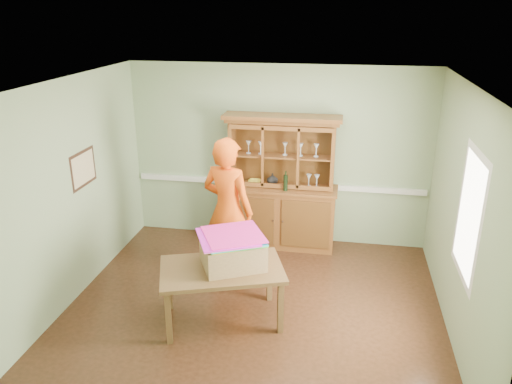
% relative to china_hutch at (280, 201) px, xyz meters
% --- Properties ---
extents(floor, '(4.50, 4.50, 0.00)m').
position_rel_china_hutch_xyz_m(floor, '(-0.08, -1.77, -0.71)').
color(floor, '#4B2918').
rests_on(floor, ground).
extents(ceiling, '(4.50, 4.50, 0.00)m').
position_rel_china_hutch_xyz_m(ceiling, '(-0.08, -1.77, 1.99)').
color(ceiling, white).
rests_on(ceiling, wall_back).
extents(wall_back, '(4.50, 0.00, 4.50)m').
position_rel_china_hutch_xyz_m(wall_back, '(-0.08, 0.23, 0.64)').
color(wall_back, gray).
rests_on(wall_back, floor).
extents(wall_left, '(0.00, 4.00, 4.00)m').
position_rel_china_hutch_xyz_m(wall_left, '(-2.33, -1.77, 0.64)').
color(wall_left, gray).
rests_on(wall_left, floor).
extents(wall_right, '(0.00, 4.00, 4.00)m').
position_rel_china_hutch_xyz_m(wall_right, '(2.17, -1.77, 0.64)').
color(wall_right, gray).
rests_on(wall_right, floor).
extents(wall_front, '(4.50, 0.00, 4.50)m').
position_rel_china_hutch_xyz_m(wall_front, '(-0.08, -3.77, 0.64)').
color(wall_front, gray).
rests_on(wall_front, floor).
extents(chair_rail, '(4.41, 0.05, 0.08)m').
position_rel_china_hutch_xyz_m(chair_rail, '(-0.08, 0.20, 0.19)').
color(chair_rail, silver).
rests_on(chair_rail, wall_back).
extents(framed_map, '(0.03, 0.60, 0.46)m').
position_rel_china_hutch_xyz_m(framed_map, '(-2.31, -1.47, 0.84)').
color(framed_map, '#331E14').
rests_on(framed_map, wall_left).
extents(window_panel, '(0.03, 0.96, 1.36)m').
position_rel_china_hutch_xyz_m(window_panel, '(2.15, -2.07, 0.79)').
color(window_panel, silver).
rests_on(window_panel, wall_right).
extents(china_hutch, '(1.70, 0.56, 2.00)m').
position_rel_china_hutch_xyz_m(china_hutch, '(0.00, 0.00, 0.00)').
color(china_hutch, brown).
rests_on(china_hutch, floor).
extents(dining_table, '(1.57, 1.23, 0.69)m').
position_rel_china_hutch_xyz_m(dining_table, '(-0.39, -2.12, -0.10)').
color(dining_table, brown).
rests_on(dining_table, floor).
extents(cardboard_box, '(0.83, 0.77, 0.31)m').
position_rel_china_hutch_xyz_m(cardboard_box, '(-0.27, -2.05, 0.14)').
color(cardboard_box, '#A38154').
rests_on(cardboard_box, dining_table).
extents(kite_stack, '(0.85, 0.85, 0.05)m').
position_rel_china_hutch_xyz_m(kite_stack, '(-0.31, -2.01, 0.32)').
color(kite_stack, gold).
rests_on(kite_stack, cardboard_box).
extents(person, '(0.82, 0.66, 1.95)m').
position_rel_china_hutch_xyz_m(person, '(-0.54, -1.13, 0.27)').
color(person, '#ED520F').
rests_on(person, floor).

